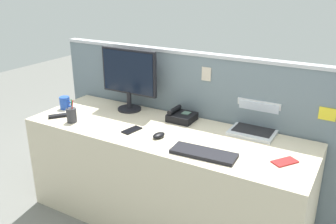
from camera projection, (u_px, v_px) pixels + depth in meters
The scene contains 13 objects.
ground_plane at pixel (165, 218), 2.76m from camera, with size 10.00×10.00×0.00m, color slate.
desk at pixel (165, 177), 2.63m from camera, with size 2.02×0.68×0.73m, color beige.
cubicle_divider at pixel (189, 128), 2.85m from camera, with size 2.34×0.07×1.22m.
desktop_monitor at pixel (129, 75), 2.79m from camera, with size 0.49×0.19×0.49m.
laptop at pixel (255, 125), 2.47m from camera, with size 0.30×0.25×0.21m.
desk_phone at pixel (181, 116), 2.66m from camera, with size 0.18×0.18×0.09m.
keyboard_main at pixel (204, 153), 2.15m from camera, with size 0.39×0.14×0.02m, color black.
computer_mouse_right_hand at pixel (159, 135), 2.38m from camera, with size 0.06×0.10×0.03m, color black.
pen_cup at pixel (72, 115), 2.62m from camera, with size 0.07×0.07×0.18m.
cell_phone_black_slab at pixel (132, 130), 2.49m from camera, with size 0.07×0.14×0.01m, color black.
cell_phone_red_case at pixel (285, 162), 2.07m from camera, with size 0.08×0.15×0.01m, color #B22323.
tv_remote at pixel (60, 116), 2.73m from camera, with size 0.04×0.17×0.02m, color black.
coffee_mug at pixel (65, 103), 2.89m from camera, with size 0.12×0.08×0.10m.
Camera 1 is at (1.17, -1.97, 1.73)m, focal length 38.62 mm.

